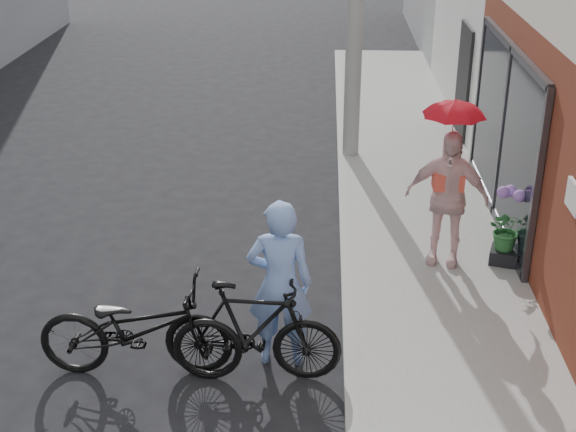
# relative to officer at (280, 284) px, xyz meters

# --- Properties ---
(ground) EXTENTS (80.00, 80.00, 0.00)m
(ground) POSITION_rel_officer_xyz_m (-0.20, 0.16, -0.94)
(ground) COLOR black
(ground) RESTS_ON ground
(sidewalk) EXTENTS (2.20, 24.00, 0.12)m
(sidewalk) POSITION_rel_officer_xyz_m (1.90, 2.16, -0.88)
(sidewalk) COLOR gray
(sidewalk) RESTS_ON ground
(curb) EXTENTS (0.12, 24.00, 0.12)m
(curb) POSITION_rel_officer_xyz_m (0.74, 2.16, -0.88)
(curb) COLOR #9E9E99
(curb) RESTS_ON ground
(officer) EXTENTS (0.69, 0.45, 1.88)m
(officer) POSITION_rel_officer_xyz_m (0.00, 0.00, 0.00)
(officer) COLOR #7D9EDF
(officer) RESTS_ON ground
(bike_left) EXTENTS (2.13, 0.78, 1.11)m
(bike_left) POSITION_rel_officer_xyz_m (-1.42, -0.33, -0.38)
(bike_left) COLOR black
(bike_left) RESTS_ON ground
(bike_right) EXTENTS (1.86, 0.62, 1.10)m
(bike_right) POSITION_rel_officer_xyz_m (-0.27, -0.29, -0.39)
(bike_right) COLOR black
(bike_right) RESTS_ON ground
(kimono_woman) EXTENTS (1.12, 0.69, 1.78)m
(kimono_woman) POSITION_rel_officer_xyz_m (1.99, 2.16, 0.07)
(kimono_woman) COLOR beige
(kimono_woman) RESTS_ON sidewalk
(parasol) EXTENTS (0.74, 0.74, 0.65)m
(parasol) POSITION_rel_officer_xyz_m (1.99, 2.16, 1.29)
(parasol) COLOR red
(parasol) RESTS_ON kimono_woman
(planter) EXTENTS (0.44, 0.44, 0.19)m
(planter) POSITION_rel_officer_xyz_m (2.80, 2.16, -0.73)
(planter) COLOR black
(planter) RESTS_ON sidewalk
(potted_plant) EXTENTS (0.50, 0.43, 0.55)m
(potted_plant) POSITION_rel_officer_xyz_m (2.80, 2.16, -0.36)
(potted_plant) COLOR #28642E
(potted_plant) RESTS_ON planter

